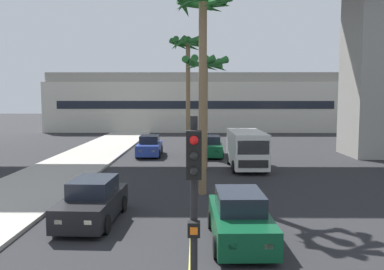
# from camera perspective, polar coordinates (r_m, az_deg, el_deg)

# --- Properties ---
(lane_stripe_center) EXTENTS (0.14, 56.00, 0.01)m
(lane_stripe_center) POSITION_cam_1_polar(r_m,az_deg,el_deg) (22.52, 0.26, -6.01)
(lane_stripe_center) COLOR #DBCC4C
(lane_stripe_center) RESTS_ON ground
(pier_building_backdrop) EXTENTS (38.86, 8.04, 7.64)m
(pier_building_backdrop) POSITION_cam_1_polar(r_m,az_deg,el_deg) (53.53, 0.45, 4.71)
(pier_building_backdrop) COLOR beige
(pier_building_backdrop) RESTS_ON ground
(car_queue_front) EXTENTS (1.95, 4.16, 1.56)m
(car_queue_front) POSITION_cam_1_polar(r_m,az_deg,el_deg) (14.86, -14.21, -9.39)
(car_queue_front) COLOR black
(car_queue_front) RESTS_ON ground
(car_queue_second) EXTENTS (1.92, 4.15, 1.56)m
(car_queue_second) POSITION_cam_1_polar(r_m,az_deg,el_deg) (30.01, 2.73, -1.73)
(car_queue_second) COLOR #0C4728
(car_queue_second) RESTS_ON ground
(car_queue_third) EXTENTS (1.92, 4.14, 1.56)m
(car_queue_third) POSITION_cam_1_polar(r_m,az_deg,el_deg) (12.60, 6.96, -11.97)
(car_queue_third) COLOR #0C4728
(car_queue_third) RESTS_ON ground
(car_queue_fourth) EXTENTS (1.89, 4.13, 1.56)m
(car_queue_fourth) POSITION_cam_1_polar(r_m,az_deg,el_deg) (30.45, -6.18, -1.66)
(car_queue_fourth) COLOR navy
(car_queue_fourth) RESTS_ON ground
(delivery_van) EXTENTS (2.24, 5.29, 2.36)m
(delivery_van) POSITION_cam_1_polar(r_m,az_deg,el_deg) (24.99, 7.94, -1.93)
(delivery_van) COLOR silver
(delivery_van) RESTS_ON ground
(traffic_light_median_near) EXTENTS (0.24, 0.37, 4.20)m
(traffic_light_median_near) POSITION_cam_1_polar(r_m,az_deg,el_deg) (6.38, 0.28, -10.70)
(traffic_light_median_near) COLOR black
(traffic_light_median_near) RESTS_ON ground
(palm_tree_near_median) EXTENTS (2.77, 2.76, 9.26)m
(palm_tree_near_median) POSITION_cam_1_polar(r_m,az_deg,el_deg) (18.21, 1.55, 15.14)
(palm_tree_near_median) COLOR brown
(palm_tree_near_median) RESTS_ON ground
(palm_tree_mid_median) EXTENTS (2.99, 3.07, 7.10)m
(palm_tree_mid_median) POSITION_cam_1_polar(r_m,az_deg,el_deg) (24.58, 1.90, 8.77)
(palm_tree_mid_median) COLOR brown
(palm_tree_mid_median) RESTS_ON ground
(palm_tree_far_median) EXTENTS (2.98, 2.97, 9.12)m
(palm_tree_far_median) POSITION_cam_1_polar(r_m,az_deg,el_deg) (30.51, -0.58, 11.21)
(palm_tree_far_median) COLOR brown
(palm_tree_far_median) RESTS_ON ground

